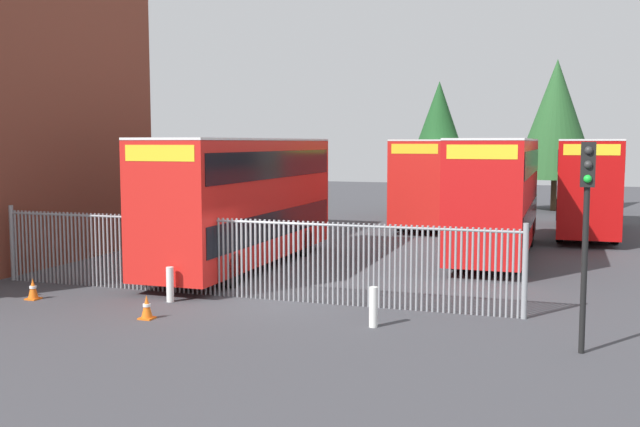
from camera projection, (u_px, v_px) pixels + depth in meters
name	position (u px, v px, depth m)	size (l,w,h in m)	color
ground_plane	(354.00, 256.00, 27.31)	(100.00, 100.00, 0.00)	#3D3D42
palisade_fence	(237.00, 255.00, 20.00)	(15.50, 0.14, 2.35)	gray
double_decker_bus_near_gate	(244.00, 197.00, 24.72)	(2.54, 10.81, 4.42)	red
double_decker_bus_behind_fence_left	(497.00, 192.00, 27.20)	(2.54, 10.81, 4.42)	red
double_decker_bus_behind_fence_right	(587.00, 182.00, 33.87)	(2.54, 10.81, 4.42)	#B70C0C
double_decker_bus_far_back	(435.00, 178.00, 37.80)	(2.54, 10.81, 4.42)	red
bollard_near_left	(170.00, 284.00, 19.48)	(0.20, 0.20, 0.95)	silver
bollard_center_front	(373.00, 307.00, 16.81)	(0.20, 0.20, 0.95)	silver
traffic_cone_by_gate	(147.00, 307.00, 17.60)	(0.34, 0.34, 0.59)	orange
traffic_cone_mid_forecourt	(33.00, 289.00, 19.80)	(0.34, 0.34, 0.59)	orange
traffic_light_kerbside	(586.00, 208.00, 14.47)	(0.28, 0.33, 4.30)	black
tree_tall_back	(556.00, 119.00, 45.06)	(5.18, 5.18, 9.43)	#4C3823
tree_short_side	(439.00, 125.00, 43.18)	(3.61, 3.61, 7.91)	#4C3823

